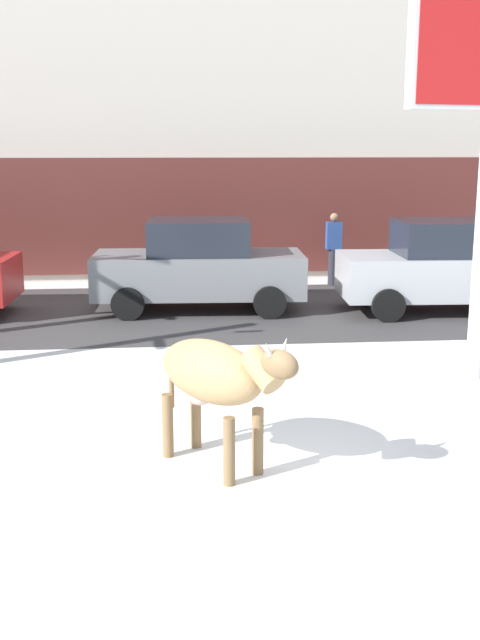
{
  "coord_description": "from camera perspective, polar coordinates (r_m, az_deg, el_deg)",
  "views": [
    {
      "loc": [
        -1.36,
        -7.34,
        3.27
      ],
      "look_at": [
        -0.48,
        2.22,
        1.1
      ],
      "focal_mm": 43.26,
      "sensor_mm": 36.0,
      "label": 1
    }
  ],
  "objects": [
    {
      "name": "car_silver_sedan",
      "position": [
        16.0,
        15.02,
        3.81
      ],
      "size": [
        4.27,
        2.12,
        1.84
      ],
      "color": "#B7BABF",
      "rests_on": "ground"
    },
    {
      "name": "pedestrian_near_billboard",
      "position": [
        18.55,
        6.93,
        5.24
      ],
      "size": [
        0.36,
        0.24,
        1.73
      ],
      "color": "#282833",
      "rests_on": "ground"
    },
    {
      "name": "car_grey_sedan",
      "position": [
        15.62,
        -3.07,
        4.02
      ],
      "size": [
        4.27,
        2.12,
        1.84
      ],
      "color": "slate",
      "rests_on": "ground"
    },
    {
      "name": "cow_tan",
      "position": [
        7.86,
        -1.82,
        -4.13
      ],
      "size": [
        1.49,
        1.75,
        1.54
      ],
      "color": "tan",
      "rests_on": "ground"
    },
    {
      "name": "road_strip",
      "position": [
        15.7,
        -0.16,
        0.73
      ],
      "size": [
        60.0,
        5.6,
        0.01
      ],
      "primitive_type": "cube",
      "color": "#423F3F",
      "rests_on": "ground"
    },
    {
      "name": "ground_plane",
      "position": [
        8.15,
        4.89,
        -10.96
      ],
      "size": [
        120.0,
        120.0,
        0.0
      ],
      "primitive_type": "plane",
      "color": "white"
    },
    {
      "name": "building_facade",
      "position": [
        22.27,
        -1.8,
        21.02
      ],
      "size": [
        44.0,
        6.1,
        13.0
      ],
      "color": "beige",
      "rests_on": "ground"
    }
  ]
}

